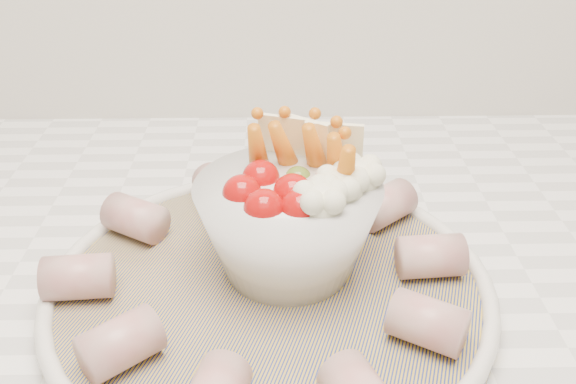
{
  "coord_description": "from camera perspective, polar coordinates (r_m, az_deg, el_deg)",
  "views": [
    {
      "loc": [
        -0.08,
        1.05,
        1.22
      ],
      "look_at": [
        -0.07,
        1.44,
        1.0
      ],
      "focal_mm": 40.0,
      "sensor_mm": 36.0,
      "label": 1
    }
  ],
  "objects": [
    {
      "name": "serving_platter",
      "position": [
        0.47,
        -1.66,
        -8.52
      ],
      "size": [
        0.4,
        0.4,
        0.02
      ],
      "color": "navy",
      "rests_on": "kitchen_counter"
    },
    {
      "name": "veggie_bowl",
      "position": [
        0.46,
        0.33,
        -2.34
      ],
      "size": [
        0.13,
        0.13,
        0.11
      ],
      "color": "white",
      "rests_on": "serving_platter"
    },
    {
      "name": "cured_meat_rolls",
      "position": [
        0.46,
        -1.8,
        -6.56
      ],
      "size": [
        0.3,
        0.3,
        0.03
      ],
      "color": "#A64D4B",
      "rests_on": "serving_platter"
    }
  ]
}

